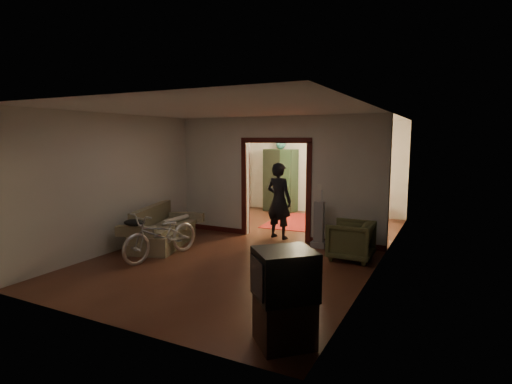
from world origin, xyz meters
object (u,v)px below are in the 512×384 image
Objects in this scene: sofa at (164,227)px; bicycle at (162,235)px; armchair at (351,240)px; locker at (280,180)px; person at (279,201)px; desk at (358,208)px.

bicycle reaches higher than sofa.
armchair is 0.41× the size of locker.
person is 3.50m from locker.
armchair is at bearing 35.68° from bicycle.
sofa is 1.03× the size of person.
armchair is at bearing -43.84° from locker.
sofa is at bearing 52.90° from person.
locker is at bearing 99.74° from bicycle.
locker is (-1.35, 3.23, 0.10)m from person.
bicycle is at bearing -64.28° from armchair.
person is 3.15m from desk.
sofa is 0.92× the size of locker.
person is at bearing 70.60° from bicycle.
person is (1.40, 2.46, 0.42)m from bicycle.
desk is (2.60, 5.32, -0.11)m from bicycle.
bicycle is (0.56, -0.73, 0.04)m from sofa.
bicycle is 1.00× the size of person.
person is (-1.89, 0.89, 0.51)m from armchair.
bicycle is 1.84× the size of desk.
locker is 2.06× the size of desk.
person is 0.90× the size of locker.
desk is at bearing -0.15° from locker.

